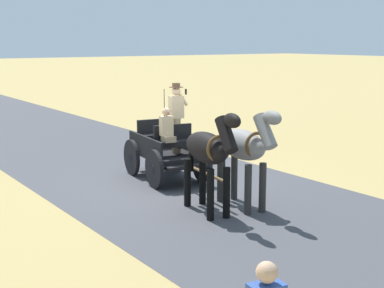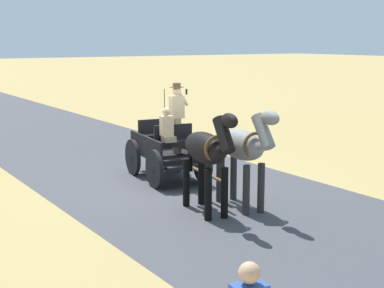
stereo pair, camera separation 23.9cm
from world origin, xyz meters
TOP-DOWN VIEW (x-y plane):
  - ground_plane at (0.00, 0.00)m, footprint 200.00×200.00m
  - road_surface at (0.00, 0.00)m, footprint 6.31×160.00m
  - horse_drawn_carriage at (-0.12, -0.31)m, footprint 1.72×4.51m
  - horse_near_side at (-0.14, 2.75)m, footprint 0.72×2.14m
  - horse_off_side at (0.71, 2.64)m, footprint 0.80×2.15m

SIDE VIEW (x-z plane):
  - ground_plane at x=0.00m, z-range 0.00..0.00m
  - road_surface at x=0.00m, z-range 0.00..0.01m
  - horse_drawn_carriage at x=-0.12m, z-range -0.43..2.07m
  - horse_near_side at x=-0.14m, z-range 0.22..2.43m
  - horse_off_side at x=0.71m, z-range 0.22..2.43m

